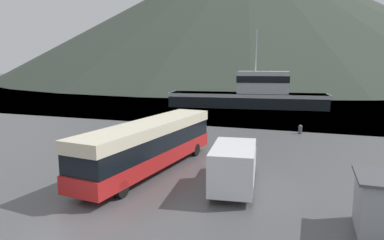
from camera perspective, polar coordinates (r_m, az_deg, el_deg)
The scene contains 8 objects.
ground_plane at distance 15.25m, azimuth -19.75°, elevation -17.40°, with size 400.00×400.00×0.00m, color #4C4C4F.
water_surface at distance 155.71m, azimuth 16.12°, elevation 6.47°, with size 240.00×240.00×0.00m, color slate.
hill_backdrop at distance 181.87m, azimuth 9.03°, elevation 17.15°, with size 229.41×229.41×63.79m, color #333D33.
tour_bus at distance 21.80m, azimuth -6.96°, elevation -3.86°, with size 3.80×13.06×3.14m.
delivery_van at distance 18.92m, azimuth 7.06°, elevation -7.38°, with size 3.00×6.49×2.47m.
fishing_boat at distance 54.25m, azimuth 9.77°, elevation 4.20°, with size 24.69×7.78×11.90m.
storage_bin at distance 27.89m, azimuth -13.34°, elevation -3.29°, with size 1.00×1.52×1.48m.
mooring_bollard at distance 34.91m, azimuth 17.59°, elevation -1.42°, with size 0.40×0.40×0.89m.
Camera 1 is at (8.86, -10.44, 6.72)m, focal length 32.00 mm.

